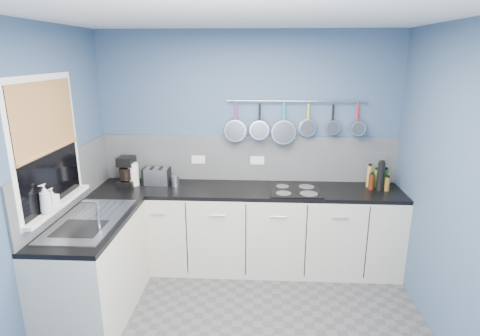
# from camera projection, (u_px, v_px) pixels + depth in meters

# --- Properties ---
(ceiling) EXTENTS (3.20, 3.00, 0.02)m
(ceiling) POSITION_uv_depth(u_px,v_px,m) (241.00, 12.00, 2.52)
(ceiling) COLOR white
(ceiling) RESTS_ON ground
(wall_back) EXTENTS (3.20, 0.02, 2.50)m
(wall_back) POSITION_uv_depth(u_px,v_px,m) (248.00, 149.00, 4.32)
(wall_back) COLOR #3A5274
(wall_back) RESTS_ON ground
(wall_left) EXTENTS (0.02, 3.00, 2.50)m
(wall_left) POSITION_uv_depth(u_px,v_px,m) (27.00, 193.00, 2.95)
(wall_left) COLOR #3A5274
(wall_left) RESTS_ON ground
(wall_right) EXTENTS (0.02, 3.00, 2.50)m
(wall_right) POSITION_uv_depth(u_px,v_px,m) (468.00, 201.00, 2.78)
(wall_right) COLOR #3A5274
(wall_right) RESTS_ON ground
(backsplash_back) EXTENTS (3.20, 0.02, 0.50)m
(backsplash_back) POSITION_uv_depth(u_px,v_px,m) (248.00, 158.00, 4.32)
(backsplash_back) COLOR gray
(backsplash_back) RESTS_ON wall_back
(backsplash_left) EXTENTS (0.02, 1.80, 0.50)m
(backsplash_left) POSITION_uv_depth(u_px,v_px,m) (69.00, 181.00, 3.56)
(backsplash_left) COLOR gray
(backsplash_left) RESTS_ON wall_left
(cabinet_run_back) EXTENTS (3.20, 0.60, 0.86)m
(cabinet_run_back) POSITION_uv_depth(u_px,v_px,m) (247.00, 229.00, 4.25)
(cabinet_run_back) COLOR beige
(cabinet_run_back) RESTS_ON ground
(worktop_back) EXTENTS (3.20, 0.60, 0.04)m
(worktop_back) POSITION_uv_depth(u_px,v_px,m) (247.00, 190.00, 4.12)
(worktop_back) COLOR black
(worktop_back) RESTS_ON cabinet_run_back
(cabinet_run_left) EXTENTS (0.60, 1.20, 0.86)m
(cabinet_run_left) POSITION_uv_depth(u_px,v_px,m) (95.00, 270.00, 3.45)
(cabinet_run_left) COLOR beige
(cabinet_run_left) RESTS_ON ground
(worktop_left) EXTENTS (0.60, 1.20, 0.04)m
(worktop_left) POSITION_uv_depth(u_px,v_px,m) (90.00, 222.00, 3.33)
(worktop_left) COLOR black
(worktop_left) RESTS_ON cabinet_run_left
(window_frame) EXTENTS (0.01, 1.00, 1.10)m
(window_frame) POSITION_uv_depth(u_px,v_px,m) (47.00, 145.00, 3.16)
(window_frame) COLOR white
(window_frame) RESTS_ON wall_left
(window_glass) EXTENTS (0.01, 0.90, 1.00)m
(window_glass) POSITION_uv_depth(u_px,v_px,m) (48.00, 145.00, 3.16)
(window_glass) COLOR black
(window_glass) RESTS_ON wall_left
(bamboo_blind) EXTENTS (0.01, 0.90, 0.55)m
(bamboo_blind) POSITION_uv_depth(u_px,v_px,m) (45.00, 117.00, 3.09)
(bamboo_blind) COLOR #BC7141
(bamboo_blind) RESTS_ON wall_left
(window_sill) EXTENTS (0.10, 0.98, 0.03)m
(window_sill) POSITION_uv_depth(u_px,v_px,m) (59.00, 205.00, 3.30)
(window_sill) COLOR white
(window_sill) RESTS_ON wall_left
(sink_unit) EXTENTS (0.50, 0.95, 0.01)m
(sink_unit) POSITION_uv_depth(u_px,v_px,m) (89.00, 220.00, 3.32)
(sink_unit) COLOR silver
(sink_unit) RESTS_ON worktop_left
(mixer_tap) EXTENTS (0.12, 0.08, 0.26)m
(mixer_tap) POSITION_uv_depth(u_px,v_px,m) (98.00, 215.00, 3.10)
(mixer_tap) COLOR silver
(mixer_tap) RESTS_ON worktop_left
(socket_left) EXTENTS (0.15, 0.01, 0.09)m
(socket_left) POSITION_uv_depth(u_px,v_px,m) (198.00, 160.00, 4.35)
(socket_left) COLOR white
(socket_left) RESTS_ON backsplash_back
(socket_right) EXTENTS (0.15, 0.01, 0.09)m
(socket_right) POSITION_uv_depth(u_px,v_px,m) (257.00, 160.00, 4.31)
(socket_right) COLOR white
(socket_right) RESTS_ON backsplash_back
(pot_rail) EXTENTS (1.45, 0.02, 0.02)m
(pot_rail) POSITION_uv_depth(u_px,v_px,m) (296.00, 101.00, 4.09)
(pot_rail) COLOR silver
(pot_rail) RESTS_ON wall_back
(soap_bottle_a) EXTENTS (0.12, 0.12, 0.24)m
(soap_bottle_a) POSITION_uv_depth(u_px,v_px,m) (45.00, 199.00, 3.05)
(soap_bottle_a) COLOR white
(soap_bottle_a) RESTS_ON window_sill
(soap_bottle_b) EXTENTS (0.10, 0.10, 0.17)m
(soap_bottle_b) POSITION_uv_depth(u_px,v_px,m) (52.00, 198.00, 3.16)
(soap_bottle_b) COLOR white
(soap_bottle_b) RESTS_ON window_sill
(paper_towel) EXTENTS (0.11, 0.11, 0.25)m
(paper_towel) POSITION_uv_depth(u_px,v_px,m) (134.00, 174.00, 4.18)
(paper_towel) COLOR white
(paper_towel) RESTS_ON worktop_back
(coffee_maker) EXTENTS (0.19, 0.21, 0.31)m
(coffee_maker) POSITION_uv_depth(u_px,v_px,m) (126.00, 171.00, 4.17)
(coffee_maker) COLOR black
(coffee_maker) RESTS_ON worktop_back
(toaster) EXTENTS (0.28, 0.17, 0.17)m
(toaster) POSITION_uv_depth(u_px,v_px,m) (157.00, 176.00, 4.23)
(toaster) COLOR silver
(toaster) RESTS_ON worktop_back
(canister) EXTENTS (0.08, 0.08, 0.12)m
(canister) POSITION_uv_depth(u_px,v_px,m) (175.00, 181.00, 4.16)
(canister) COLOR silver
(canister) RESTS_ON worktop_back
(hob) EXTENTS (0.52, 0.46, 0.01)m
(hob) POSITION_uv_depth(u_px,v_px,m) (295.00, 191.00, 4.03)
(hob) COLOR black
(hob) RESTS_ON worktop_back
(pan_0) EXTENTS (0.24, 0.08, 0.43)m
(pan_0) POSITION_uv_depth(u_px,v_px,m) (236.00, 121.00, 4.17)
(pan_0) COLOR silver
(pan_0) RESTS_ON pot_rail
(pan_1) EXTENTS (0.20, 0.12, 0.39)m
(pan_1) POSITION_uv_depth(u_px,v_px,m) (260.00, 120.00, 4.15)
(pan_1) COLOR silver
(pan_1) RESTS_ON pot_rail
(pan_2) EXTENTS (0.26, 0.09, 0.45)m
(pan_2) POSITION_uv_depth(u_px,v_px,m) (284.00, 123.00, 4.15)
(pan_2) COLOR silver
(pan_2) RESTS_ON pot_rail
(pan_3) EXTENTS (0.18, 0.05, 0.37)m
(pan_3) POSITION_uv_depth(u_px,v_px,m) (308.00, 119.00, 4.12)
(pan_3) COLOR silver
(pan_3) RESTS_ON pot_rail
(pan_4) EXTENTS (0.15, 0.07, 0.34)m
(pan_4) POSITION_uv_depth(u_px,v_px,m) (333.00, 118.00, 4.10)
(pan_4) COLOR silver
(pan_4) RESTS_ON pot_rail
(pan_5) EXTENTS (0.15, 0.12, 0.34)m
(pan_5) POSITION_uv_depth(u_px,v_px,m) (357.00, 118.00, 4.09)
(pan_5) COLOR silver
(pan_5) RESTS_ON pot_rail
(condiment_0) EXTENTS (0.06, 0.06, 0.20)m
(condiment_0) POSITION_uv_depth(u_px,v_px,m) (385.00, 178.00, 4.11)
(condiment_0) COLOR #265919
(condiment_0) RESTS_ON worktop_back
(condiment_1) EXTENTS (0.06, 0.06, 0.19)m
(condiment_1) POSITION_uv_depth(u_px,v_px,m) (376.00, 178.00, 4.13)
(condiment_1) COLOR #3F721E
(condiment_1) RESTS_ON worktop_back
(condiment_2) EXTENTS (0.05, 0.05, 0.23)m
(condiment_2) POSITION_uv_depth(u_px,v_px,m) (369.00, 176.00, 4.14)
(condiment_2) COLOR olive
(condiment_2) RESTS_ON worktop_back
(condiment_3) EXTENTS (0.05, 0.05, 0.14)m
(condiment_3) POSITION_uv_depth(u_px,v_px,m) (387.00, 184.00, 4.02)
(condiment_3) COLOR brown
(condiment_3) RESTS_ON worktop_back
(condiment_4) EXTENTS (0.07, 0.07, 0.30)m
(condiment_4) POSITION_uv_depth(u_px,v_px,m) (381.00, 177.00, 4.02)
(condiment_4) COLOR black
(condiment_4) RESTS_ON worktop_back
(condiment_5) EXTENTS (0.06, 0.06, 0.16)m
(condiment_5) POSITION_uv_depth(u_px,v_px,m) (371.00, 182.00, 4.06)
(condiment_5) COLOR #4C190C
(condiment_5) RESTS_ON worktop_back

